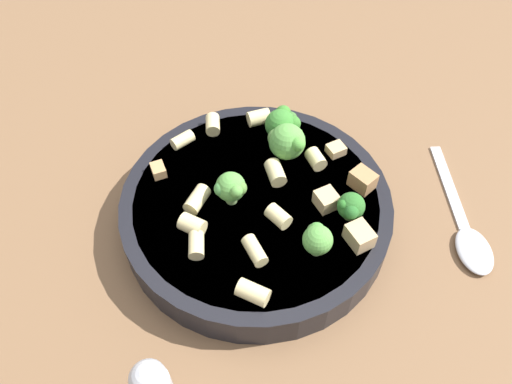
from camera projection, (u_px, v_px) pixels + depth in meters
name	position (u px, v px, depth m)	size (l,w,h in m)	color
ground_plane	(256.00, 220.00, 0.54)	(2.00, 2.00, 0.00)	brown
pasta_bowl	(256.00, 208.00, 0.52)	(0.28, 0.28, 0.04)	black
broccoli_floret_0	(287.00, 142.00, 0.53)	(0.04, 0.04, 0.04)	#84AD60
broccoli_floret_1	(282.00, 123.00, 0.55)	(0.04, 0.04, 0.04)	#84AD60
broccoli_floret_2	(351.00, 207.00, 0.48)	(0.03, 0.03, 0.03)	#93B766
broccoli_floret_3	(317.00, 239.00, 0.46)	(0.03, 0.03, 0.03)	#93B766
broccoli_floret_4	(231.00, 188.00, 0.49)	(0.03, 0.03, 0.04)	#84AD60
rigatoni_0	(255.00, 251.00, 0.46)	(0.01, 0.01, 0.03)	beige
rigatoni_1	(253.00, 292.00, 0.43)	(0.02, 0.02, 0.03)	beige
rigatoni_2	(192.00, 225.00, 0.48)	(0.02, 0.02, 0.02)	beige
rigatoni_3	(259.00, 118.00, 0.57)	(0.02, 0.02, 0.02)	beige
rigatoni_4	(275.00, 173.00, 0.52)	(0.02, 0.02, 0.03)	beige
rigatoni_5	(183.00, 140.00, 0.55)	(0.01, 0.01, 0.03)	beige
rigatoni_6	(196.00, 245.00, 0.47)	(0.01, 0.01, 0.03)	beige
rigatoni_7	(197.00, 199.00, 0.50)	(0.02, 0.02, 0.03)	beige
rigatoni_8	(213.00, 124.00, 0.57)	(0.02, 0.02, 0.02)	beige
rigatoni_9	(278.00, 216.00, 0.49)	(0.02, 0.02, 0.02)	beige
rigatoni_10	(316.00, 159.00, 0.53)	(0.02, 0.02, 0.02)	beige
chicken_chunk_0	(360.00, 236.00, 0.47)	(0.03, 0.02, 0.02)	tan
chicken_chunk_1	(158.00, 170.00, 0.53)	(0.02, 0.01, 0.01)	tan
chicken_chunk_2	(363.00, 180.00, 0.51)	(0.02, 0.02, 0.02)	#A87A4C
chicken_chunk_3	(336.00, 150.00, 0.55)	(0.02, 0.02, 0.01)	tan
chicken_chunk_4	(326.00, 199.00, 0.50)	(0.02, 0.02, 0.02)	tan
spoon	(467.00, 232.00, 0.53)	(0.18, 0.05, 0.01)	silver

